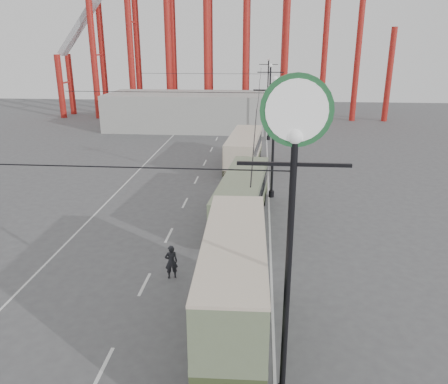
# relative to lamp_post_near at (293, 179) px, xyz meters

# --- Properties ---
(ground) EXTENTS (160.00, 160.00, 0.00)m
(ground) POSITION_rel_lamp_post_near_xyz_m (-5.60, 3.00, -7.86)
(ground) COLOR #4C4C4F
(ground) RESTS_ON ground
(road_markings) EXTENTS (12.52, 120.00, 0.01)m
(road_markings) POSITION_rel_lamp_post_near_xyz_m (-6.46, 22.70, -7.86)
(road_markings) COLOR silver
(road_markings) RESTS_ON ground
(lamp_post_near) EXTENTS (3.20, 0.44, 10.80)m
(lamp_post_near) POSITION_rel_lamp_post_near_xyz_m (0.00, 0.00, 0.00)
(lamp_post_near) COLOR black
(lamp_post_near) RESTS_ON ground
(lamp_post_mid) EXTENTS (3.20, 0.44, 9.32)m
(lamp_post_mid) POSITION_rel_lamp_post_near_xyz_m (0.00, 21.00, -3.18)
(lamp_post_mid) COLOR black
(lamp_post_mid) RESTS_ON ground
(lamp_post_far) EXTENTS (3.20, 0.44, 9.32)m
(lamp_post_far) POSITION_rel_lamp_post_near_xyz_m (0.00, 43.00, -3.18)
(lamp_post_far) COLOR black
(lamp_post_far) RESTS_ON ground
(lamp_post_distant) EXTENTS (3.20, 0.44, 9.32)m
(lamp_post_distant) POSITION_rel_lamp_post_near_xyz_m (0.00, 65.00, -3.18)
(lamp_post_distant) COLOR black
(lamp_post_distant) RESTS_ON ground
(fairground_shed) EXTENTS (22.00, 10.00, 5.00)m
(fairground_shed) POSITION_rel_lamp_post_near_xyz_m (-11.60, 50.00, -5.36)
(fairground_shed) COLOR #A8A7A2
(fairground_shed) RESTS_ON ground
(double_decker_bus) EXTENTS (2.51, 9.08, 4.85)m
(double_decker_bus) POSITION_rel_lamp_post_near_xyz_m (-1.80, 2.54, -5.14)
(double_decker_bus) COLOR #3B4927
(double_decker_bus) RESTS_ON ground
(single_decker_green) EXTENTS (3.50, 11.39, 3.17)m
(single_decker_green) POSITION_rel_lamp_post_near_xyz_m (-2.06, 15.71, -6.07)
(single_decker_green) COLOR #6B7958
(single_decker_green) RESTS_ON ground
(single_decker_cream) EXTENTS (3.36, 10.78, 3.31)m
(single_decker_cream) POSITION_rel_lamp_post_near_xyz_m (-2.52, 29.39, -6.00)
(single_decker_cream) COLOR beige
(single_decker_cream) RESTS_ON ground
(pedestrian) EXTENTS (0.77, 0.64, 1.82)m
(pedestrian) POSITION_rel_lamp_post_near_xyz_m (-5.36, 7.80, -6.95)
(pedestrian) COLOR black
(pedestrian) RESTS_ON ground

